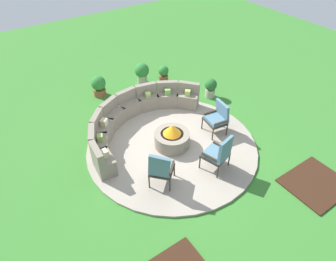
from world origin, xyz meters
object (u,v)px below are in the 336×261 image
object	(u,v)px
lounge_chair_front_left	(161,168)
potted_plant_3	(211,87)
fire_pit	(172,138)
curved_stone_bench	(133,117)
potted_plant_0	(142,72)
lounge_chair_back_left	(218,117)
potted_plant_2	(164,74)
potted_plant_1	(99,86)
lounge_chair_front_right	(219,153)

from	to	relation	value
lounge_chair_front_left	potted_plant_3	bearing A→B (deg)	81.06
fire_pit	curved_stone_bench	xyz separation A→B (m)	(-0.45, 1.40, 0.06)
potted_plant_0	potted_plant_3	bearing A→B (deg)	-56.09
lounge_chair_back_left	potted_plant_2	world-z (taller)	lounge_chair_back_left
lounge_chair_back_left	potted_plant_1	bearing A→B (deg)	35.38
lounge_chair_back_left	curved_stone_bench	bearing A→B (deg)	57.32
fire_pit	lounge_chair_front_left	world-z (taller)	lounge_chair_front_left
lounge_chair_front_left	lounge_chair_front_right	xyz separation A→B (m)	(1.50, -0.37, -0.01)
curved_stone_bench	lounge_chair_front_left	world-z (taller)	lounge_chair_front_left
potted_plant_1	curved_stone_bench	bearing A→B (deg)	-87.18
curved_stone_bench	lounge_chair_back_left	world-z (taller)	lounge_chair_back_left
potted_plant_0	potted_plant_3	world-z (taller)	potted_plant_0
lounge_chair_front_right	potted_plant_3	xyz separation A→B (m)	(2.15, 2.80, -0.23)
lounge_chair_front_left	potted_plant_3	xyz separation A→B (m)	(3.65, 2.43, -0.24)
fire_pit	lounge_chair_front_left	bearing A→B (deg)	-135.29
curved_stone_bench	potted_plant_1	bearing A→B (deg)	92.82
curved_stone_bench	potted_plant_1	distance (m)	2.27
potted_plant_3	curved_stone_bench	bearing A→B (deg)	179.80
fire_pit	lounge_chair_back_left	bearing A→B (deg)	-9.49
potted_plant_2	fire_pit	bearing A→B (deg)	-119.86
potted_plant_3	fire_pit	bearing A→B (deg)	-151.86
curved_stone_bench	potted_plant_2	bearing A→B (deg)	37.46
lounge_chair_front_left	potted_plant_2	bearing A→B (deg)	103.04
lounge_chair_front_right	curved_stone_bench	bearing A→B (deg)	91.23
curved_stone_bench	potted_plant_2	size ratio (longest dim) A/B	5.95
potted_plant_2	potted_plant_0	bearing A→B (deg)	144.78
fire_pit	potted_plant_3	distance (m)	2.95
curved_stone_bench	lounge_chair_front_left	size ratio (longest dim) A/B	3.75
fire_pit	curved_stone_bench	world-z (taller)	curved_stone_bench
lounge_chair_front_left	lounge_chair_back_left	xyz separation A→B (m)	(2.50, 0.80, -0.03)
lounge_chair_front_right	potted_plant_0	bearing A→B (deg)	65.77
potted_plant_1	potted_plant_2	xyz separation A→B (m)	(2.34, -0.56, -0.02)
lounge_chair_front_right	potted_plant_2	size ratio (longest dim) A/B	1.53
potted_plant_2	lounge_chair_front_left	bearing A→B (deg)	-124.35
lounge_chair_front_left	curved_stone_bench	bearing A→B (deg)	123.46
potted_plant_2	lounge_chair_back_left	bearing A→B (deg)	-95.72
lounge_chair_front_left	potted_plant_1	distance (m)	4.74
curved_stone_bench	potted_plant_1	world-z (taller)	curved_stone_bench
curved_stone_bench	lounge_chair_front_right	xyz separation A→B (m)	(0.89, -2.81, 0.22)
potted_plant_1	potted_plant_2	distance (m)	2.41
curved_stone_bench	potted_plant_3	size ratio (longest dim) A/B	5.97
lounge_chair_back_left	potted_plant_3	bearing A→B (deg)	-26.93
lounge_chair_front_right	lounge_chair_front_left	bearing A→B (deg)	149.77
fire_pit	lounge_chair_front_left	size ratio (longest dim) A/B	0.89
curved_stone_bench	potted_plant_2	distance (m)	2.81
lounge_chair_front_right	potted_plant_0	world-z (taller)	lounge_chair_front_right
curved_stone_bench	potted_plant_0	size ratio (longest dim) A/B	5.27
potted_plant_1	potted_plant_3	xyz separation A→B (m)	(3.16, -2.28, -0.01)
lounge_chair_front_left	potted_plant_2	xyz separation A→B (m)	(2.84, 4.15, -0.25)
curved_stone_bench	potted_plant_0	xyz separation A→B (m)	(1.58, 2.17, 0.06)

